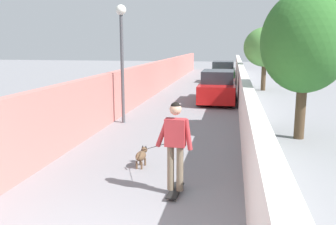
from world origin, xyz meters
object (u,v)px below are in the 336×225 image
lamp_post (122,43)px  skateboard (175,191)px  car_far (223,73)px  tree_right_near (265,47)px  tree_right_mid (305,42)px  dog (141,155)px  car_near (218,87)px  person_skateboarder (175,139)px

lamp_post → skateboard: bearing=-154.3°
car_far → tree_right_near: bearing=-148.8°
tree_right_near → tree_right_mid: bearing=-179.1°
tree_right_near → dog: tree_right_near is taller
car_far → skateboard: bearing=179.1°
car_near → skateboard: bearing=178.4°
tree_right_near → car_far: 5.31m
tree_right_near → tree_right_mid: tree_right_mid is taller
tree_right_near → person_skateboarder: (-16.22, 2.87, -1.52)m
dog → car_near: (9.93, -1.33, 0.44)m
dog → car_far: car_far is taller
lamp_post → skateboard: 7.13m
skateboard → car_far: size_ratio=0.20×
skateboard → person_skateboarder: 1.02m
person_skateboarder → car_far: person_skateboarder is taller
dog → car_near: bearing=-7.6°
tree_right_mid → car_near: 7.46m
lamp_post → car_far: 15.05m
tree_right_near → skateboard: (-16.22, 2.87, -2.54)m
tree_right_near → person_skateboarder: 16.55m
tree_right_mid → dog: size_ratio=2.54×
dog → skateboard: bearing=-143.8°
tree_right_mid → skateboard: size_ratio=5.40×
skateboard → person_skateboarder: (-0.00, 0.00, 1.02)m
car_near → dog: bearing=172.4°
person_skateboarder → car_far: bearing=-0.9°
car_near → tree_right_mid: bearing=-157.5°
person_skateboarder → dog: (1.40, 1.02, -0.81)m
car_near → tree_right_near: bearing=-27.6°
car_near → car_far: size_ratio=1.06×
lamp_post → person_skateboarder: (-5.91, -2.85, -1.77)m
car_far → lamp_post: bearing=167.8°
person_skateboarder → dog: size_ratio=0.99×
tree_right_mid → skateboard: 6.28m
lamp_post → tree_right_near: bearing=-29.0°
tree_right_mid → person_skateboarder: (-4.72, 3.05, -1.78)m
tree_right_mid → dog: bearing=129.3°
skateboard → dog: (1.40, 1.02, 0.21)m
tree_right_near → car_far: tree_right_near is taller
skateboard → person_skateboarder: person_skateboarder is taller
car_far → car_near: bearing=-180.0°
lamp_post → car_near: bearing=-30.3°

